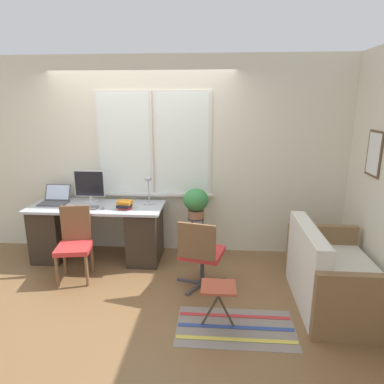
{
  "coord_description": "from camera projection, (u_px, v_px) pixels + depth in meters",
  "views": [
    {
      "loc": [
        1.03,
        -3.91,
        2.1
      ],
      "look_at": [
        0.72,
        0.17,
        1.02
      ],
      "focal_mm": 32.0,
      "sensor_mm": 36.0,
      "label": 1
    }
  ],
  "objects": [
    {
      "name": "ground_plane",
      "position": [
        135.0,
        271.0,
        4.39
      ],
      "size": [
        14.0,
        14.0,
        0.0
      ],
      "primitive_type": "plane",
      "color": "brown"
    },
    {
      "name": "wall_back_with_window",
      "position": [
        144.0,
        157.0,
        4.76
      ],
      "size": [
        9.0,
        0.12,
        2.7
      ],
      "color": "beige",
      "rests_on": "ground_plane"
    },
    {
      "name": "wall_right_with_picture",
      "position": [
        376.0,
        171.0,
        3.83
      ],
      "size": [
        0.08,
        9.0,
        2.7
      ],
      "color": "beige",
      "rests_on": "ground_plane"
    },
    {
      "name": "desk",
      "position": [
        98.0,
        231.0,
        4.65
      ],
      "size": [
        1.78,
        0.68,
        0.76
      ],
      "color": "#B2B7BC",
      "rests_on": "ground_plane"
    },
    {
      "name": "laptop",
      "position": [
        55.0,
        199.0,
        4.67
      ],
      "size": [
        0.36,
        0.33,
        0.23
      ],
      "color": "#4C4C51",
      "rests_on": "desk"
    },
    {
      "name": "monitor",
      "position": [
        90.0,
        186.0,
        4.66
      ],
      "size": [
        0.41,
        0.2,
        0.44
      ],
      "color": "silver",
      "rests_on": "desk"
    },
    {
      "name": "keyboard",
      "position": [
        85.0,
        208.0,
        4.45
      ],
      "size": [
        0.33,
        0.14,
        0.02
      ],
      "color": "slate",
      "rests_on": "desk"
    },
    {
      "name": "mouse",
      "position": [
        103.0,
        208.0,
        4.41
      ],
      "size": [
        0.04,
        0.06,
        0.03
      ],
      "color": "slate",
      "rests_on": "desk"
    },
    {
      "name": "desk_lamp",
      "position": [
        148.0,
        186.0,
        4.58
      ],
      "size": [
        0.15,
        0.15,
        0.38
      ],
      "color": "#ADADB2",
      "rests_on": "desk"
    },
    {
      "name": "book_stack",
      "position": [
        125.0,
        205.0,
        4.42
      ],
      "size": [
        0.2,
        0.19,
        0.1
      ],
      "color": "red",
      "rests_on": "desk"
    },
    {
      "name": "desk_chair_wooden",
      "position": [
        75.0,
        242.0,
        4.12
      ],
      "size": [
        0.45,
        0.46,
        0.88
      ],
      "rotation": [
        0.0,
        0.0,
        0.17
      ],
      "color": "brown",
      "rests_on": "ground_plane"
    },
    {
      "name": "office_chair_swivel",
      "position": [
        201.0,
        253.0,
        3.88
      ],
      "size": [
        0.6,
        0.6,
        0.85
      ],
      "rotation": [
        0.0,
        0.0,
        2.91
      ],
      "color": "#47474C",
      "rests_on": "ground_plane"
    },
    {
      "name": "couch_loveseat",
      "position": [
        333.0,
        278.0,
        3.61
      ],
      "size": [
        0.81,
        1.3,
        0.85
      ],
      "rotation": [
        0.0,
        0.0,
        1.57
      ],
      "color": "white",
      "rests_on": "ground_plane"
    },
    {
      "name": "plant_stand",
      "position": [
        196.0,
        224.0,
        4.61
      ],
      "size": [
        0.22,
        0.22,
        0.59
      ],
      "color": "#333338",
      "rests_on": "ground_plane"
    },
    {
      "name": "potted_plant",
      "position": [
        196.0,
        202.0,
        4.53
      ],
      "size": [
        0.34,
        0.34,
        0.4
      ],
      "color": "#9E6B4C",
      "rests_on": "plant_stand"
    },
    {
      "name": "floor_rug_striped",
      "position": [
        235.0,
        327.0,
        3.28
      ],
      "size": [
        1.13,
        0.62,
        0.01
      ],
      "color": "gray",
      "rests_on": "ground_plane"
    },
    {
      "name": "folding_stool",
      "position": [
        218.0,
        291.0,
        3.22
      ],
      "size": [
        0.33,
        0.28,
        0.43
      ],
      "color": "#B24C33",
      "rests_on": "ground_plane"
    }
  ]
}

